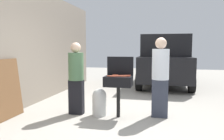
{
  "coord_description": "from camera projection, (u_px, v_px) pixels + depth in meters",
  "views": [
    {
      "loc": [
        0.84,
        -4.89,
        1.54
      ],
      "look_at": [
        -0.34,
        0.44,
        1.0
      ],
      "focal_mm": 36.28,
      "sensor_mm": 36.0,
      "label": 1
    }
  ],
  "objects": [
    {
      "name": "hot_dog_3",
      "position": [
        117.0,
        76.0,
        4.85
      ],
      "size": [
        0.13,
        0.03,
        0.03
      ],
      "primitive_type": "cylinder",
      "rotation": [
        0.0,
        1.57,
        0.06
      ],
      "color": "#C6593D",
      "rests_on": "bbq_grill"
    },
    {
      "name": "parked_minivan",
      "position": [
        165.0,
        60.0,
        9.32
      ],
      "size": [
        2.03,
        4.4,
        2.02
      ],
      "rotation": [
        0.0,
        0.0,
        3.14
      ],
      "color": "black",
      "rests_on": "ground"
    },
    {
      "name": "hot_dog_9",
      "position": [
        110.0,
        76.0,
        4.88
      ],
      "size": [
        0.13,
        0.04,
        0.03
      ],
      "primitive_type": "cylinder",
      "rotation": [
        0.0,
        1.57,
        -0.08
      ],
      "color": "#C6593D",
      "rests_on": "bbq_grill"
    },
    {
      "name": "hot_dog_6",
      "position": [
        128.0,
        75.0,
        4.99
      ],
      "size": [
        0.13,
        0.03,
        0.03
      ],
      "primitive_type": "cylinder",
      "rotation": [
        0.0,
        1.57,
        -0.02
      ],
      "color": "#B74C33",
      "rests_on": "bbq_grill"
    },
    {
      "name": "hot_dog_2",
      "position": [
        115.0,
        76.0,
        4.92
      ],
      "size": [
        0.13,
        0.04,
        0.03
      ],
      "primitive_type": "cylinder",
      "rotation": [
        0.0,
        1.57,
        -0.11
      ],
      "color": "#C6593D",
      "rests_on": "bbq_grill"
    },
    {
      "name": "ground_plane",
      "position": [
        122.0,
        116.0,
        5.08
      ],
      "size": [
        24.0,
        24.0,
        0.0
      ],
      "primitive_type": "plane",
      "color": "#9E998E"
    },
    {
      "name": "hot_dog_7",
      "position": [
        115.0,
        75.0,
        5.07
      ],
      "size": [
        0.13,
        0.04,
        0.03
      ],
      "primitive_type": "cylinder",
      "rotation": [
        0.0,
        1.57,
        -0.12
      ],
      "color": "#AD4228",
      "rests_on": "bbq_grill"
    },
    {
      "name": "propane_tank",
      "position": [
        99.0,
        102.0,
        5.13
      ],
      "size": [
        0.32,
        0.32,
        0.62
      ],
      "color": "silver",
      "rests_on": "ground"
    },
    {
      "name": "house_wall_side",
      "position": [
        36.0,
        46.0,
        6.47
      ],
      "size": [
        0.24,
        8.0,
        3.18
      ],
      "primitive_type": "cube",
      "color": "gray",
      "rests_on": "ground"
    },
    {
      "name": "hot_dog_0",
      "position": [
        120.0,
        76.0,
        4.96
      ],
      "size": [
        0.13,
        0.03,
        0.03
      ],
      "primitive_type": "cylinder",
      "rotation": [
        0.0,
        1.57,
        0.02
      ],
      "color": "#B74C33",
      "rests_on": "bbq_grill"
    },
    {
      "name": "bbq_grill",
      "position": [
        118.0,
        83.0,
        4.97
      ],
      "size": [
        0.6,
        0.44,
        0.92
      ],
      "color": "black",
      "rests_on": "ground"
    },
    {
      "name": "grill_lid_open",
      "position": [
        120.0,
        66.0,
        5.15
      ],
      "size": [
        0.6,
        0.05,
        0.42
      ],
      "primitive_type": "cube",
      "color": "black",
      "rests_on": "bbq_grill"
    },
    {
      "name": "person_right",
      "position": [
        160.0,
        74.0,
        4.96
      ],
      "size": [
        0.37,
        0.37,
        1.76
      ],
      "rotation": [
        0.0,
        0.0,
        2.95
      ],
      "color": "#333847",
      "rests_on": "ground"
    },
    {
      "name": "hot_dog_8",
      "position": [
        124.0,
        75.0,
        4.97
      ],
      "size": [
        0.13,
        0.03,
        0.03
      ],
      "primitive_type": "cylinder",
      "rotation": [
        0.0,
        1.57,
        0.01
      ],
      "color": "#C6593D",
      "rests_on": "bbq_grill"
    },
    {
      "name": "leaning_board",
      "position": [
        7.0,
        89.0,
        4.9
      ],
      "size": [
        0.17,
        0.9,
        1.29
      ],
      "primitive_type": "cube",
      "rotation": [
        0.0,
        -0.11,
        0.0
      ],
      "color": "brown",
      "rests_on": "ground"
    },
    {
      "name": "person_left",
      "position": [
        76.0,
        76.0,
        5.21
      ],
      "size": [
        0.35,
        0.35,
        1.66
      ],
      "rotation": [
        0.0,
        0.0,
        -0.21
      ],
      "color": "black",
      "rests_on": "ground"
    },
    {
      "name": "hot_dog_5",
      "position": [
        113.0,
        76.0,
        4.83
      ],
      "size": [
        0.13,
        0.04,
        0.03
      ],
      "primitive_type": "cylinder",
      "rotation": [
        0.0,
        1.57,
        0.08
      ],
      "color": "#B74C33",
      "rests_on": "bbq_grill"
    },
    {
      "name": "hot_dog_4",
      "position": [
        123.0,
        76.0,
        4.82
      ],
      "size": [
        0.13,
        0.04,
        0.03
      ],
      "primitive_type": "cylinder",
      "rotation": [
        0.0,
        1.57,
        0.1
      ],
      "color": "#C6593D",
      "rests_on": "bbq_grill"
    },
    {
      "name": "hot_dog_1",
      "position": [
        127.0,
        76.0,
        4.87
      ],
      "size": [
        0.13,
        0.03,
        0.03
      ],
      "primitive_type": "cylinder",
      "rotation": [
        0.0,
        1.57,
        -0.06
      ],
      "color": "#AD4228",
      "rests_on": "bbq_grill"
    }
  ]
}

